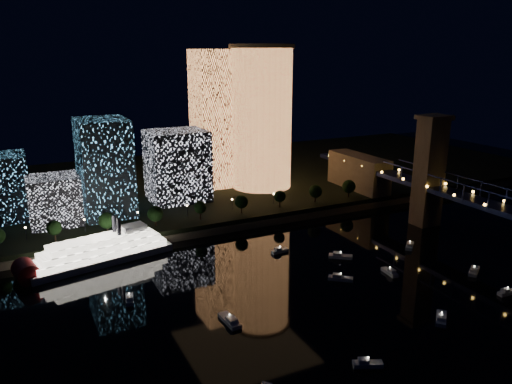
% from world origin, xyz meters
% --- Properties ---
extents(ground, '(520.00, 520.00, 0.00)m').
position_xyz_m(ground, '(0.00, 0.00, 0.00)').
color(ground, black).
rests_on(ground, ground).
extents(far_bank, '(420.00, 160.00, 5.00)m').
position_xyz_m(far_bank, '(0.00, 160.00, 2.50)').
color(far_bank, black).
rests_on(far_bank, ground).
extents(seawall, '(420.00, 6.00, 3.00)m').
position_xyz_m(seawall, '(0.00, 82.00, 1.50)').
color(seawall, '#6B5E4C').
rests_on(seawall, ground).
extents(tower_cylindrical, '(34.00, 34.00, 75.23)m').
position_xyz_m(tower_cylindrical, '(19.96, 127.07, 42.74)').
color(tower_cylindrical, '#E68B49').
rests_on(tower_cylindrical, far_bank).
extents(tower_rectangular, '(22.87, 22.87, 72.78)m').
position_xyz_m(tower_rectangular, '(-0.41, 141.27, 41.39)').
color(tower_rectangular, '#E68B49').
rests_on(tower_rectangular, far_bank).
extents(midrise_blocks, '(101.87, 38.19, 43.21)m').
position_xyz_m(midrise_blocks, '(-63.55, 119.11, 22.55)').
color(midrise_blocks, white).
rests_on(midrise_blocks, far_bank).
extents(riverboat, '(58.14, 22.43, 17.18)m').
position_xyz_m(riverboat, '(-77.94, 70.88, 4.41)').
color(riverboat, silver).
rests_on(riverboat, ground).
extents(motorboats, '(121.82, 78.63, 2.78)m').
position_xyz_m(motorboats, '(-6.22, 10.01, 0.81)').
color(motorboats, silver).
rests_on(motorboats, ground).
extents(esplanade_trees, '(166.50, 6.80, 8.90)m').
position_xyz_m(esplanade_trees, '(-27.99, 88.00, 10.47)').
color(esplanade_trees, black).
rests_on(esplanade_trees, far_bank).
extents(street_lamps, '(132.70, 0.70, 5.65)m').
position_xyz_m(street_lamps, '(-34.00, 94.00, 9.02)').
color(street_lamps, black).
rests_on(street_lamps, far_bank).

